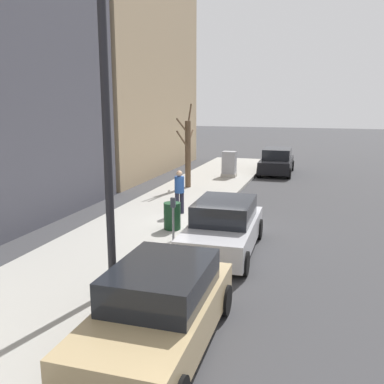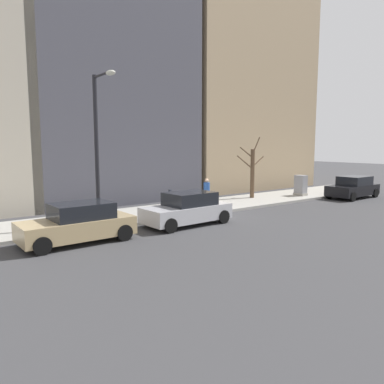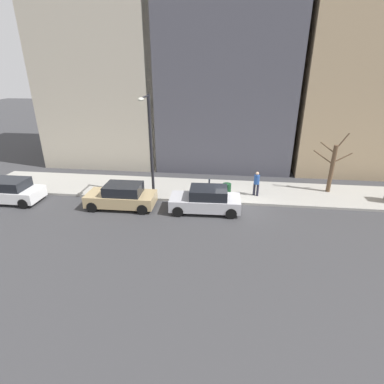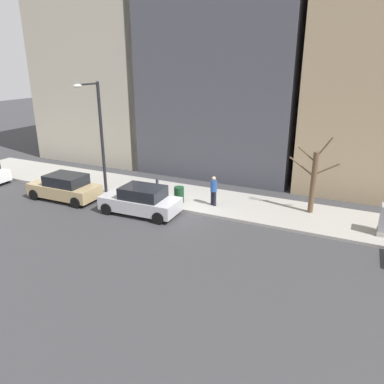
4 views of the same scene
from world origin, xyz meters
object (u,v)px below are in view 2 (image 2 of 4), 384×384
Objects in this scene: bare_tree at (252,171)px; office_tower_left at (217,23)px; parked_car_black at (353,187)px; pedestrian_near_meter at (207,191)px; utility_box at (301,186)px; streetlamp at (99,138)px; office_block_center at (90,58)px; parked_car_tan at (78,224)px; parking_meter at (170,200)px; parked_car_silver at (187,209)px; trash_bin at (183,204)px.

bare_tree is 0.14× the size of office_tower_left.
parked_car_black is 11.53m from pedestrian_near_meter.
office_tower_left reaches higher than utility_box.
streetlamp is 0.33× the size of office_block_center.
utility_box reaches higher than parked_car_tan.
parked_car_black is 0.15× the size of office_tower_left.
streetlamp reaches higher than parking_meter.
parked_car_black is 2.56× the size of pedestrian_near_meter.
streetlamp is 22.71m from office_tower_left.
streetlamp is (-1.02, 15.32, 3.17)m from utility_box.
office_block_center reaches higher than streetlamp.
bare_tree is (3.65, 6.28, 1.18)m from parked_car_black.
parked_car_silver is at bearing 177.66° from office_block_center.
parked_car_silver is 5.10m from streetlamp.
pedestrian_near_meter is at bearing -164.87° from office_block_center.
trash_bin is (0.62, -4.86, -3.42)m from streetlamp.
bare_tree is at bearing 58.48° from parked_car_black.
parked_car_silver is 2.57× the size of pedestrian_near_meter.
trash_bin is at bearing 103.83° from bare_tree.
parked_car_tan is at bearing 98.43° from utility_box.
office_tower_left reaches higher than office_block_center.
streetlamp is 0.22× the size of office_tower_left.
pedestrian_near_meter is (0.86, -3.07, 0.11)m from parking_meter.
parked_car_black is at bearing -120.14° from bare_tree.
parked_car_black is 0.22× the size of office_block_center.
parked_car_black is 14.43m from parking_meter.
office_tower_left reaches higher than pedestrian_near_meter.
parked_car_black is at bearing -172.95° from office_tower_left.
office_block_center reaches higher than bare_tree.
parked_car_black is at bearing -131.08° from office_block_center.
office_tower_left is (11.35, -12.77, 13.56)m from parking_meter.
office_tower_left is (13.01, -18.06, 13.81)m from parked_car_tan.
bare_tree is 7.27m from trash_bin.
parked_car_tan is 16.28m from office_block_center.
parked_car_tan is 0.22× the size of office_block_center.
streetlamp is (1.32, 18.08, 3.28)m from parked_car_black.
streetlamp is 12.21m from bare_tree.
parked_car_black is 1.00× the size of parked_car_tan.
utility_box is at bearing 28.57° from pedestrian_near_meter.
parked_car_black is 1.04× the size of bare_tree.
pedestrian_near_meter is at bearing -74.33° from parking_meter.
utility_box is (2.51, -16.89, 0.11)m from parked_car_tan.
parked_car_silver is 5.21m from parked_car_tan.
parking_meter is at bearing 82.71° from parked_car_black.
utility_box is at bearing -82.56° from parked_car_tan.
trash_bin is (-0.40, 10.46, -0.25)m from utility_box.
parked_car_black is at bearing -90.50° from parked_car_tan.
utility_box is at bearing 48.30° from parked_car_black.
trash_bin is at bearing -72.87° from parked_car_tan.
utility_box is 15.68m from streetlamp.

